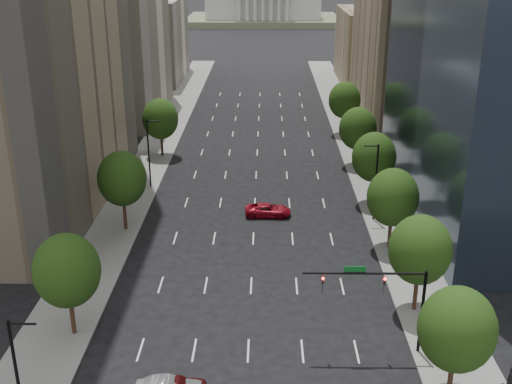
{
  "coord_description": "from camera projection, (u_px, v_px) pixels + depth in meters",
  "views": [
    {
      "loc": [
        1.24,
        -10.89,
        29.09
      ],
      "look_at": [
        0.4,
        43.13,
        8.0
      ],
      "focal_mm": 44.42,
      "sensor_mm": 36.0,
      "label": 1
    }
  ],
  "objects": [
    {
      "name": "tree_right_3",
      "position": [
        374.0,
        157.0,
        74.28
      ],
      "size": [
        5.2,
        5.2,
        8.89
      ],
      "color": "#382316",
      "rests_on": "ground"
    },
    {
      "name": "streetlight_rn",
      "position": [
        375.0,
        180.0,
        70.01
      ],
      "size": [
        1.7,
        0.2,
        9.0
      ],
      "color": "black",
      "rests_on": "ground"
    },
    {
      "name": "streetlight_ln",
      "position": [
        149.0,
        152.0,
        79.71
      ],
      "size": [
        1.7,
        0.2,
        9.0
      ],
      "color": "black",
      "rests_on": "ground"
    },
    {
      "name": "car_red_far",
      "position": [
        268.0,
        210.0,
        72.68
      ],
      "size": [
        5.31,
        2.55,
        1.46
      ],
      "primitive_type": "imported",
      "rotation": [
        0.0,
        0.0,
        1.55
      ],
      "color": "maroon",
      "rests_on": "ground"
    },
    {
      "name": "parking_tan_right",
      "position": [
        405.0,
        34.0,
        108.06
      ],
      "size": [
        14.0,
        30.0,
        30.0
      ],
      "primitive_type": "cube",
      "color": "#8C7759",
      "rests_on": "ground"
    },
    {
      "name": "traffic_signal",
      "position": [
        390.0,
        293.0,
        46.64
      ],
      "size": [
        9.12,
        0.4,
        7.38
      ],
      "color": "black",
      "rests_on": "ground"
    },
    {
      "name": "tree_right_4",
      "position": [
        358.0,
        129.0,
        87.47
      ],
      "size": [
        5.2,
        5.2,
        8.46
      ],
      "color": "#382316",
      "rests_on": "ground"
    },
    {
      "name": "tree_left_1",
      "position": [
        122.0,
        179.0,
        67.21
      ],
      "size": [
        5.2,
        5.2,
        8.97
      ],
      "color": "#382316",
      "rests_on": "ground"
    },
    {
      "name": "tree_left_0",
      "position": [
        67.0,
        271.0,
        48.66
      ],
      "size": [
        5.2,
        5.2,
        8.75
      ],
      "color": "#382316",
      "rests_on": "ground"
    },
    {
      "name": "tree_right_1",
      "position": [
        420.0,
        250.0,
        51.98
      ],
      "size": [
        5.2,
        5.2,
        8.75
      ],
      "color": "#382316",
      "rests_on": "ground"
    },
    {
      "name": "tree_right_2",
      "position": [
        393.0,
        197.0,
        63.2
      ],
      "size": [
        5.2,
        5.2,
        8.61
      ],
      "color": "#382316",
      "rests_on": "ground"
    },
    {
      "name": "tree_left_2",
      "position": [
        160.0,
        119.0,
        91.53
      ],
      "size": [
        5.2,
        5.2,
        8.68
      ],
      "color": "#382316",
      "rests_on": "ground"
    },
    {
      "name": "filler_left",
      "position": [
        151.0,
        40.0,
        144.5
      ],
      "size": [
        14.0,
        26.0,
        18.0
      ],
      "primitive_type": "cube",
      "color": "beige",
      "rests_on": "ground"
    },
    {
      "name": "streetlight_ls",
      "position": [
        19.0,
        380.0,
        37.8
      ],
      "size": [
        1.7,
        0.2,
        9.0
      ],
      "color": "black",
      "rests_on": "ground"
    },
    {
      "name": "tree_right_0",
      "position": [
        457.0,
        329.0,
        41.86
      ],
      "size": [
        5.2,
        5.2,
        8.39
      ],
      "color": "#382316",
      "rests_on": "ground"
    },
    {
      "name": "foothills",
      "position": [
        302.0,
        22.0,
        592.26
      ],
      "size": [
        720.0,
        413.0,
        263.0
      ],
      "color": "olive",
      "rests_on": "ground"
    },
    {
      "name": "capitol",
      "position": [
        263.0,
        1.0,
        250.2
      ],
      "size": [
        60.0,
        40.0,
        35.2
      ],
      "color": "#596647",
      "rests_on": "ground"
    },
    {
      "name": "midrise_cream_left",
      "position": [
        116.0,
        16.0,
        110.67
      ],
      "size": [
        14.0,
        30.0,
        35.0
      ],
      "primitive_type": "cube",
      "color": "beige",
      "rests_on": "ground"
    },
    {
      "name": "filler_right",
      "position": [
        372.0,
        47.0,
        141.34
      ],
      "size": [
        14.0,
        26.0,
        16.0
      ],
      "primitive_type": "cube",
      "color": "#8C7759",
      "rests_on": "ground"
    },
    {
      "name": "tree_right_5",
      "position": [
        345.0,
        100.0,
        102.27
      ],
      "size": [
        5.2,
        5.2,
        8.75
      ],
      "color": "#382316",
      "rests_on": "ground"
    },
    {
      "name": "sidewalk_right",
      "position": [
        383.0,
        203.0,
        76.37
      ],
      "size": [
        6.0,
        200.0,
        0.15
      ],
      "primitive_type": "cube",
      "color": "slate",
      "rests_on": "ground"
    },
    {
      "name": "sidewalk_left",
      "position": [
        127.0,
        202.0,
        76.82
      ],
      "size": [
        6.0,
        200.0,
        0.15
      ],
      "primitive_type": "cube",
      "color": "slate",
      "rests_on": "ground"
    }
  ]
}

